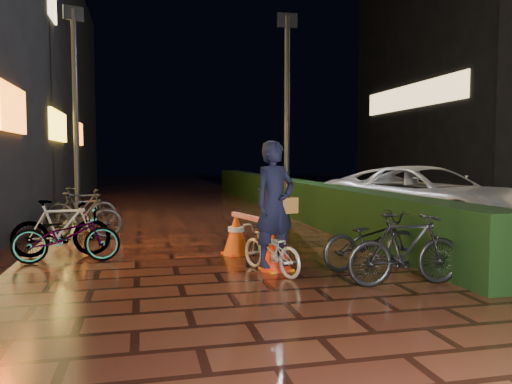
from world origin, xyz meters
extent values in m
plane|color=#381911|center=(0.00, 0.00, 0.00)|extent=(80.00, 80.00, 0.00)
cube|color=black|center=(9.00, 5.00, 0.00)|extent=(11.00, 60.00, 0.01)
cube|color=black|center=(3.30, 8.00, 0.50)|extent=(0.70, 20.00, 1.00)
imported|color=#B4B3B9|center=(5.38, 3.25, 0.74)|extent=(4.27, 5.77, 1.46)
cube|color=orange|center=(-3.45, 3.00, 2.60)|extent=(0.08, 3.00, 0.90)
cube|color=yellow|center=(-3.45, 9.00, 2.60)|extent=(0.08, 2.80, 0.90)
cube|color=orange|center=(-3.45, 14.00, 2.60)|extent=(0.08, 2.20, 0.90)
cube|color=black|center=(17.50, 18.00, 7.00)|extent=(8.00, 14.00, 14.00)
cube|color=#FFD88C|center=(13.45, 18.00, 5.00)|extent=(0.06, 10.00, 1.30)
cylinder|color=black|center=(2.38, 4.51, 2.49)|extent=(0.14, 0.14, 4.98)
cube|color=black|center=(2.38, 4.51, 4.89)|extent=(0.48, 0.10, 0.34)
cylinder|color=black|center=(-2.82, 7.95, 2.89)|extent=(0.20, 0.20, 5.78)
cube|color=black|center=(-2.82, 7.95, 5.67)|extent=(0.55, 0.30, 0.39)
imported|color=beige|center=(0.76, -0.18, 0.35)|extent=(0.92, 1.40, 0.69)
imported|color=black|center=(0.80, -0.27, 1.01)|extent=(0.76, 0.63, 1.77)
cube|color=brown|center=(1.00, -0.22, 0.98)|extent=(0.34, 0.24, 0.23)
cone|color=red|center=(0.89, -0.02, 0.37)|extent=(0.46, 0.46, 0.73)
cone|color=#E54B0C|center=(0.54, 1.29, 0.37)|extent=(0.46, 0.46, 0.73)
cube|color=orange|center=(0.89, -0.02, 0.02)|extent=(0.49, 0.49, 0.03)
cube|color=#FF350D|center=(0.54, 1.29, 0.02)|extent=(0.49, 0.49, 0.03)
cube|color=red|center=(0.71, 0.64, 0.69)|extent=(0.48, 1.53, 0.07)
cube|color=black|center=(1.46, 2.36, 0.42)|extent=(0.64, 0.55, 0.04)
cylinder|color=black|center=(1.20, 2.21, 0.20)|extent=(0.04, 0.04, 0.40)
cylinder|color=black|center=(1.66, 2.14, 0.20)|extent=(0.04, 0.04, 0.40)
cylinder|color=black|center=(1.26, 2.58, 0.20)|extent=(0.04, 0.04, 0.40)
cylinder|color=black|center=(1.71, 2.52, 0.20)|extent=(0.04, 0.04, 0.40)
cube|color=#0C0DA6|center=(1.46, 2.36, 0.60)|extent=(0.47, 0.41, 0.31)
cylinder|color=black|center=(1.28, 2.23, 0.58)|extent=(0.33, 0.37, 1.01)
imported|color=black|center=(-2.36, 1.76, 0.48)|extent=(1.60, 0.48, 0.96)
imported|color=black|center=(-2.23, 3.54, 0.48)|extent=(1.61, 0.53, 0.96)
imported|color=black|center=(-2.42, 5.28, 0.48)|extent=(1.63, 0.65, 0.96)
imported|color=black|center=(-2.20, 1.25, 0.43)|extent=(1.64, 0.59, 0.86)
imported|color=black|center=(2.29, -0.26, 0.43)|extent=(1.71, 0.82, 0.86)
imported|color=black|center=(2.28, -1.26, 0.48)|extent=(1.60, 0.48, 0.96)
camera|label=1|loc=(-1.03, -7.03, 1.67)|focal=35.00mm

